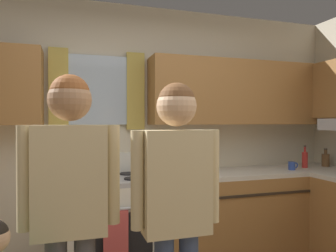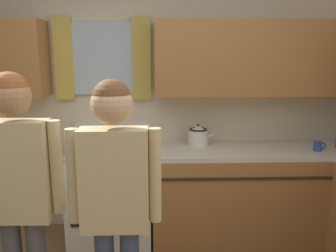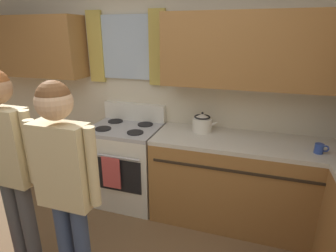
% 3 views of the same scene
% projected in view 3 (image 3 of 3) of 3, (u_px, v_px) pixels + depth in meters
% --- Properties ---
extents(back_wall_unit, '(4.60, 0.42, 2.60)m').
position_uv_depth(back_wall_unit, '(157.00, 72.00, 2.95)').
color(back_wall_unit, beige).
rests_on(back_wall_unit, ground).
extents(kitchen_counter_run, '(2.16, 2.13, 0.90)m').
position_uv_depth(kitchen_counter_run, '(303.00, 219.00, 2.20)').
color(kitchen_counter_run, '#9E6B38').
rests_on(kitchen_counter_run, ground).
extents(stove_oven, '(0.74, 0.67, 1.10)m').
position_uv_depth(stove_oven, '(127.00, 163.00, 3.11)').
color(stove_oven, silver).
rests_on(stove_oven, ground).
extents(mug_cobalt_blue, '(0.11, 0.07, 0.08)m').
position_uv_depth(mug_cobalt_blue, '(320.00, 149.00, 2.31)').
color(mug_cobalt_blue, '#2D479E').
rests_on(mug_cobalt_blue, kitchen_counter_run).
extents(stovetop_kettle, '(0.27, 0.20, 0.21)m').
position_uv_depth(stovetop_kettle, '(202.00, 122.00, 2.81)').
color(stovetop_kettle, silver).
rests_on(stovetop_kettle, kitchen_counter_run).
extents(adult_holding_child, '(0.51, 0.22, 1.65)m').
position_uv_depth(adult_holding_child, '(8.00, 154.00, 1.97)').
color(adult_holding_child, '#4C4C51').
rests_on(adult_holding_child, ground).
extents(adult_in_plaid, '(0.50, 0.22, 1.62)m').
position_uv_depth(adult_in_plaid, '(64.00, 174.00, 1.74)').
color(adult_in_plaid, '#38476B').
rests_on(adult_in_plaid, ground).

